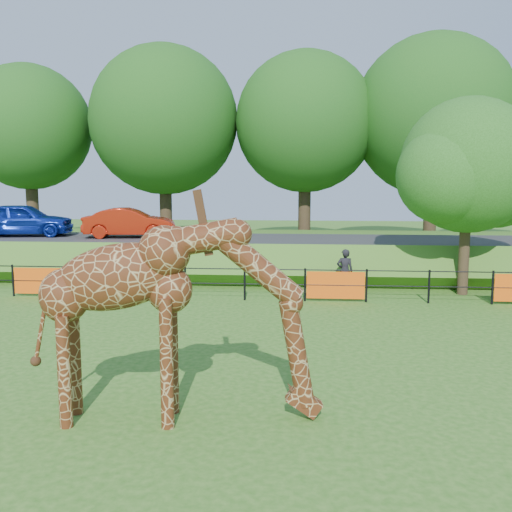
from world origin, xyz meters
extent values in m
plane|color=#2E6619|center=(0.00, 0.00, 0.00)|extent=(90.00, 90.00, 0.00)
cube|color=#2E6619|center=(0.00, 15.50, 0.65)|extent=(40.00, 9.00, 1.30)
cube|color=#2E2E31|center=(0.00, 14.00, 1.36)|extent=(40.00, 5.00, 0.12)
imported|color=#1633B5|center=(-10.82, 14.43, 2.17)|extent=(4.67, 2.51, 1.51)
imported|color=red|center=(-5.78, 14.23, 2.08)|extent=(4.12, 1.88, 1.31)
imported|color=black|center=(3.40, 9.47, 0.79)|extent=(0.58, 0.39, 1.57)
cylinder|color=#322216|center=(7.50, 9.60, 1.60)|extent=(0.36, 0.36, 3.20)
sphere|color=#225417|center=(7.50, 9.60, 4.46)|extent=(4.60, 4.60, 4.60)
sphere|color=#225417|center=(8.65, 10.29, 4.00)|extent=(3.45, 3.45, 3.45)
sphere|color=#225417|center=(6.58, 8.91, 4.12)|extent=(3.22, 3.22, 3.22)
cylinder|color=#322216|center=(-14.00, 22.00, 2.50)|extent=(0.70, 0.70, 5.00)
sphere|color=#165518|center=(-14.00, 22.00, 6.98)|extent=(7.20, 7.20, 7.20)
cylinder|color=#322216|center=(-6.00, 22.00, 2.50)|extent=(0.70, 0.70, 5.00)
sphere|color=#165518|center=(-6.00, 22.00, 7.31)|extent=(8.40, 8.40, 8.40)
cylinder|color=#322216|center=(2.00, 22.00, 2.50)|extent=(0.70, 0.70, 5.00)
sphere|color=#165518|center=(2.00, 22.00, 7.14)|extent=(7.80, 7.80, 7.80)
cylinder|color=#322216|center=(9.00, 22.00, 2.50)|extent=(0.70, 0.70, 5.00)
sphere|color=#165518|center=(9.00, 22.00, 7.42)|extent=(8.80, 8.80, 8.80)
camera|label=1|loc=(1.88, -10.52, 4.01)|focal=40.00mm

